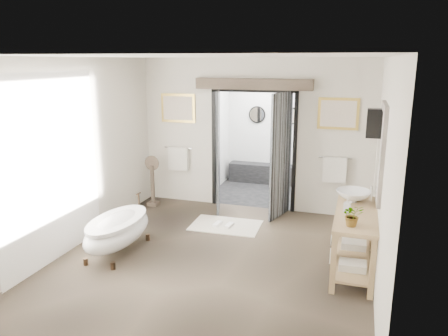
{
  "coord_description": "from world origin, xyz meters",
  "views": [
    {
      "loc": [
        1.94,
        -5.56,
        2.86
      ],
      "look_at": [
        0.0,
        0.6,
        1.25
      ],
      "focal_mm": 35.0,
      "sensor_mm": 36.0,
      "label": 1
    }
  ],
  "objects_px": {
    "clawfoot_tub": "(118,230)",
    "vanity": "(353,236)",
    "rug": "(226,225)",
    "basin": "(353,196)"
  },
  "relations": [
    {
      "from": "clawfoot_tub",
      "to": "rug",
      "type": "distance_m",
      "value": 2.0
    },
    {
      "from": "vanity",
      "to": "basin",
      "type": "bearing_deg",
      "value": 94.02
    },
    {
      "from": "vanity",
      "to": "basin",
      "type": "height_order",
      "value": "basin"
    },
    {
      "from": "clawfoot_tub",
      "to": "vanity",
      "type": "xyz_separation_m",
      "value": [
        3.4,
        0.46,
        0.15
      ]
    },
    {
      "from": "basin",
      "to": "vanity",
      "type": "bearing_deg",
      "value": -95.28
    },
    {
      "from": "vanity",
      "to": "basin",
      "type": "relative_size",
      "value": 3.19
    },
    {
      "from": "vanity",
      "to": "rug",
      "type": "bearing_deg",
      "value": 153.8
    },
    {
      "from": "rug",
      "to": "clawfoot_tub",
      "type": "bearing_deg",
      "value": -129.12
    },
    {
      "from": "rug",
      "to": "basin",
      "type": "xyz_separation_m",
      "value": [
        2.13,
        -0.61,
        0.93
      ]
    },
    {
      "from": "clawfoot_tub",
      "to": "basin",
      "type": "relative_size",
      "value": 3.0
    }
  ]
}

